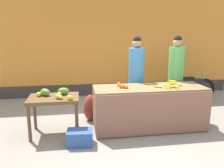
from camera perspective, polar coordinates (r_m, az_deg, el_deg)
The scene contains 12 objects.
ground_plane at distance 4.73m, azimuth 3.47°, elevation -11.14°, with size 24.00×24.00×0.00m, color gray.
market_wall_back at distance 7.11m, azimuth -1.31°, elevation 10.94°, with size 8.10×0.23×3.47m.
fruit_stall_counter at distance 4.68m, azimuth 9.28°, elevation -5.88°, with size 2.22×0.80×0.86m.
side_table_wooden at distance 4.44m, azimuth -14.37°, elevation -4.47°, with size 0.93×0.67×0.73m.
banana_bunch_pile at distance 4.74m, azimuth 13.98°, elevation -0.13°, with size 0.67×0.62×0.07m.
orange_pile at distance 4.46m, azimuth 2.59°, elevation -0.39°, with size 0.18×0.30×0.08m.
mango_papaya_pile at distance 4.44m, azimuth -14.13°, elevation -2.21°, with size 0.70×0.53×0.14m.
vendor_woman_blue_shirt at distance 5.13m, azimuth 6.07°, elevation 1.60°, with size 0.34×0.34×1.84m.
vendor_woman_green_shirt at distance 5.42m, azimuth 15.65°, elevation 1.86°, with size 0.34×0.34×1.86m.
parked_motorcycle at distance 6.81m, azimuth 18.70°, elevation -0.87°, with size 1.60×0.18×0.88m.
produce_crate at distance 4.09m, azimuth -8.07°, elevation -13.15°, with size 0.44×0.32×0.26m, color #3359A5.
produce_sack at distance 5.10m, azimuth -5.49°, elevation -5.89°, with size 0.36×0.30×0.58m, color maroon.
Camera 1 is at (-0.95, -4.23, 1.89)m, focal length 36.44 mm.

